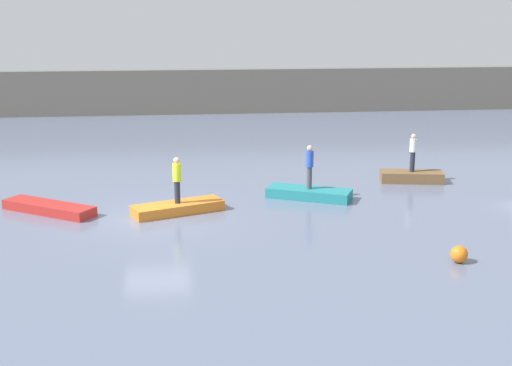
{
  "coord_description": "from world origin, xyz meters",
  "views": [
    {
      "loc": [
        0.95,
        -25.24,
        7.71
      ],
      "look_at": [
        4.09,
        2.92,
        0.54
      ],
      "focal_mm": 49.0,
      "sensor_mm": 36.0,
      "label": 1
    }
  ],
  "objects_px": {
    "rowboat_orange": "(178,208)",
    "person_hiviz_shirt": "(177,178)",
    "rowboat_red": "(49,208)",
    "person_blue_shirt": "(310,164)",
    "rowboat_brown": "(412,177)",
    "rowboat_teal": "(309,193)",
    "person_white_shirt": "(413,151)",
    "mooring_buoy": "(459,254)"
  },
  "relations": [
    {
      "from": "rowboat_orange",
      "to": "person_hiviz_shirt",
      "type": "bearing_deg",
      "value": 0.0
    },
    {
      "from": "rowboat_red",
      "to": "person_hiviz_shirt",
      "type": "height_order",
      "value": "person_hiviz_shirt"
    },
    {
      "from": "person_blue_shirt",
      "to": "rowboat_brown",
      "type": "bearing_deg",
      "value": 23.75
    },
    {
      "from": "rowboat_red",
      "to": "person_blue_shirt",
      "type": "bearing_deg",
      "value": 38.75
    },
    {
      "from": "rowboat_teal",
      "to": "rowboat_brown",
      "type": "bearing_deg",
      "value": 49.28
    },
    {
      "from": "person_blue_shirt",
      "to": "person_white_shirt",
      "type": "bearing_deg",
      "value": 23.75
    },
    {
      "from": "rowboat_red",
      "to": "person_hiviz_shirt",
      "type": "xyz_separation_m",
      "value": [
        4.94,
        -0.59,
        1.21
      ]
    },
    {
      "from": "rowboat_brown",
      "to": "person_hiviz_shirt",
      "type": "xyz_separation_m",
      "value": [
        -10.54,
        -3.76,
        1.15
      ]
    },
    {
      "from": "rowboat_orange",
      "to": "rowboat_brown",
      "type": "distance_m",
      "value": 11.19
    },
    {
      "from": "rowboat_brown",
      "to": "rowboat_orange",
      "type": "bearing_deg",
      "value": -149.76
    },
    {
      "from": "person_white_shirt",
      "to": "mooring_buoy",
      "type": "distance_m",
      "value": 10.39
    },
    {
      "from": "rowboat_brown",
      "to": "mooring_buoy",
      "type": "distance_m",
      "value": 10.32
    },
    {
      "from": "person_hiviz_shirt",
      "to": "rowboat_red",
      "type": "bearing_deg",
      "value": 173.2
    },
    {
      "from": "rowboat_teal",
      "to": "mooring_buoy",
      "type": "distance_m",
      "value": 8.53
    },
    {
      "from": "person_blue_shirt",
      "to": "person_white_shirt",
      "type": "xyz_separation_m",
      "value": [
        5.14,
        2.26,
        0.01
      ]
    },
    {
      "from": "rowboat_orange",
      "to": "person_white_shirt",
      "type": "xyz_separation_m",
      "value": [
        10.54,
        3.76,
        1.25
      ]
    },
    {
      "from": "person_white_shirt",
      "to": "mooring_buoy",
      "type": "bearing_deg",
      "value": -100.56
    },
    {
      "from": "person_hiviz_shirt",
      "to": "rowboat_teal",
      "type": "bearing_deg",
      "value": 15.49
    },
    {
      "from": "rowboat_teal",
      "to": "person_white_shirt",
      "type": "distance_m",
      "value": 5.75
    },
    {
      "from": "rowboat_red",
      "to": "rowboat_brown",
      "type": "distance_m",
      "value": 15.81
    },
    {
      "from": "mooring_buoy",
      "to": "rowboat_orange",
      "type": "bearing_deg",
      "value": 143.56
    },
    {
      "from": "rowboat_brown",
      "to": "person_blue_shirt",
      "type": "xyz_separation_m",
      "value": [
        -5.14,
        -2.26,
        1.2
      ]
    },
    {
      "from": "person_hiviz_shirt",
      "to": "rowboat_orange",
      "type": "bearing_deg",
      "value": 0.0
    },
    {
      "from": "rowboat_red",
      "to": "person_hiviz_shirt",
      "type": "bearing_deg",
      "value": 26.93
    },
    {
      "from": "person_blue_shirt",
      "to": "mooring_buoy",
      "type": "relative_size",
      "value": 3.35
    },
    {
      "from": "rowboat_brown",
      "to": "person_white_shirt",
      "type": "distance_m",
      "value": 1.21
    },
    {
      "from": "rowboat_teal",
      "to": "person_hiviz_shirt",
      "type": "height_order",
      "value": "person_hiviz_shirt"
    },
    {
      "from": "person_blue_shirt",
      "to": "mooring_buoy",
      "type": "xyz_separation_m",
      "value": [
        3.25,
        -7.89,
        -1.17
      ]
    },
    {
      "from": "rowboat_orange",
      "to": "rowboat_teal",
      "type": "distance_m",
      "value": 5.61
    },
    {
      "from": "rowboat_orange",
      "to": "person_hiviz_shirt",
      "type": "relative_size",
      "value": 1.96
    },
    {
      "from": "rowboat_orange",
      "to": "person_hiviz_shirt",
      "type": "height_order",
      "value": "person_hiviz_shirt"
    },
    {
      "from": "rowboat_teal",
      "to": "rowboat_brown",
      "type": "distance_m",
      "value": 5.61
    },
    {
      "from": "person_blue_shirt",
      "to": "mooring_buoy",
      "type": "height_order",
      "value": "person_blue_shirt"
    },
    {
      "from": "rowboat_teal",
      "to": "person_hiviz_shirt",
      "type": "bearing_deg",
      "value": -138.98
    },
    {
      "from": "rowboat_brown",
      "to": "person_blue_shirt",
      "type": "bearing_deg",
      "value": -145.63
    },
    {
      "from": "rowboat_teal",
      "to": "rowboat_brown",
      "type": "xyz_separation_m",
      "value": [
        5.14,
        2.26,
        0.03
      ]
    },
    {
      "from": "person_hiviz_shirt",
      "to": "mooring_buoy",
      "type": "distance_m",
      "value": 10.81
    },
    {
      "from": "rowboat_brown",
      "to": "mooring_buoy",
      "type": "xyz_separation_m",
      "value": [
        -1.89,
        -10.15,
        0.03
      ]
    },
    {
      "from": "rowboat_brown",
      "to": "rowboat_red",
      "type": "bearing_deg",
      "value": -157.82
    },
    {
      "from": "rowboat_teal",
      "to": "mooring_buoy",
      "type": "relative_size",
      "value": 6.34
    },
    {
      "from": "person_blue_shirt",
      "to": "person_hiviz_shirt",
      "type": "relative_size",
      "value": 1.02
    },
    {
      "from": "mooring_buoy",
      "to": "rowboat_red",
      "type": "bearing_deg",
      "value": 152.83
    }
  ]
}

